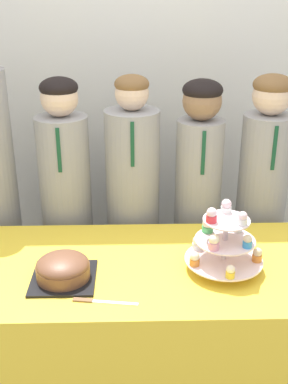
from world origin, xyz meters
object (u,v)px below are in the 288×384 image
round_cake (63,268)px  student_2 (133,219)px  student_1 (68,218)px  student_3 (197,214)px  cupcake_stand (223,241)px  student_4 (260,213)px  cake_knife (94,301)px

round_cake → student_2: (0.28, 0.66, -0.11)m
student_1 → student_3: 0.69m
student_3 → student_1: bearing=180.0°
round_cake → student_3: size_ratio=0.18×
round_cake → student_3: (0.62, 0.66, -0.09)m
round_cake → cupcake_stand: bearing=5.7°
round_cake → cupcake_stand: 0.66m
student_1 → student_3: (0.69, -0.00, 0.01)m
cupcake_stand → student_4: (0.31, 0.60, -0.17)m
round_cake → cake_knife: bearing=-49.1°
student_2 → student_4: 0.68m
student_2 → student_3: size_ratio=1.02×
student_3 → student_4: (0.34, 0.00, -0.00)m
round_cake → student_2: size_ratio=0.18×
cupcake_stand → student_1: 0.95m
student_1 → student_2: bearing=0.0°
cake_knife → student_1: size_ratio=0.17×
cake_knife → student_4: student_4 is taller
round_cake → cupcake_stand: cupcake_stand is taller
cake_knife → student_2: bearing=87.9°
cake_knife → cupcake_stand: cupcake_stand is taller
round_cake → cake_knife: (0.13, -0.15, -0.05)m
student_2 → cake_knife: bearing=-100.3°
cake_knife → student_1: 0.84m
round_cake → student_1: bearing=95.7°
cake_knife → cupcake_stand: (0.52, 0.22, 0.13)m
round_cake → student_2: bearing=66.9°
student_3 → student_4: size_ratio=0.98×
student_2 → student_4: same height
cake_knife → cupcake_stand: bearing=31.2°
cupcake_stand → student_4: size_ratio=0.22×
cupcake_stand → cake_knife: bearing=-157.0°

